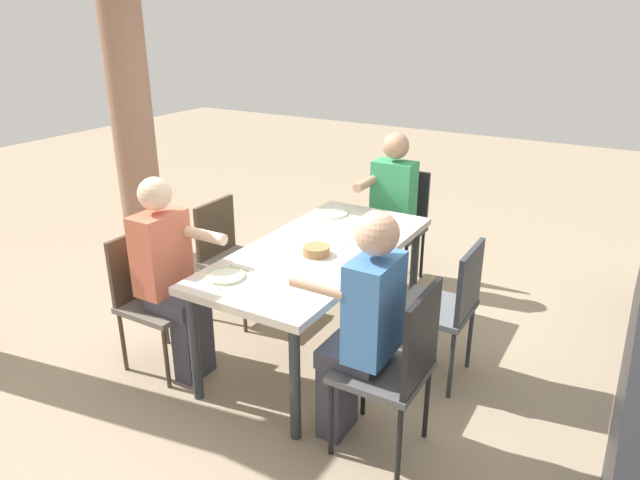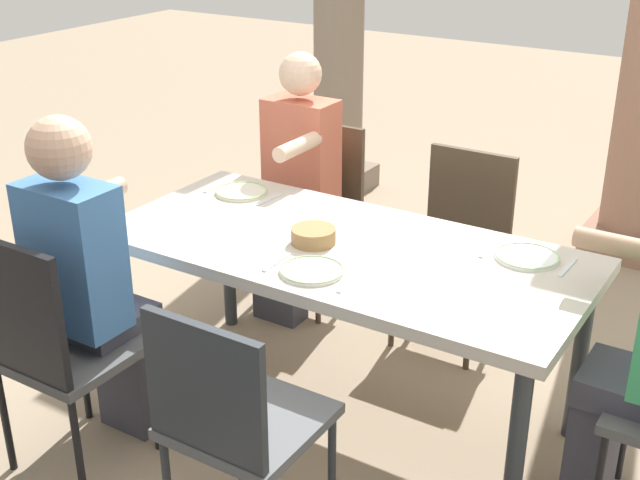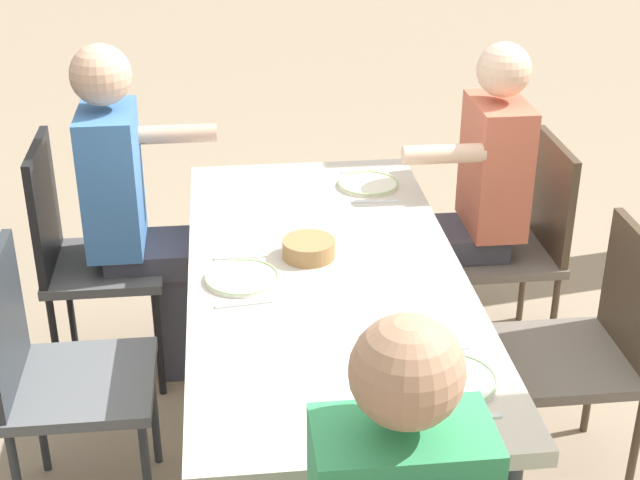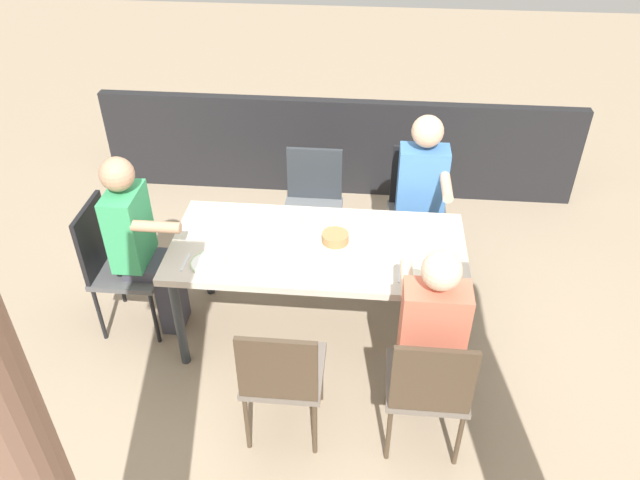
# 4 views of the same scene
# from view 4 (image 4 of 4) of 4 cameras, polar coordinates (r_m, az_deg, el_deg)

# --- Properties ---
(ground_plane) EXTENTS (16.00, 16.00, 0.00)m
(ground_plane) POSITION_cam_4_polar(r_m,az_deg,el_deg) (4.35, -0.19, -8.48)
(ground_plane) COLOR gray
(dining_table) EXTENTS (1.85, 0.86, 0.76)m
(dining_table) POSITION_cam_4_polar(r_m,az_deg,el_deg) (3.90, -0.21, -1.26)
(dining_table) COLOR beige
(dining_table) RESTS_ON ground
(chair_west_north) EXTENTS (0.44, 0.44, 0.90)m
(chair_west_north) POSITION_cam_4_polar(r_m,az_deg,el_deg) (3.41, 9.98, -13.02)
(chair_west_north) COLOR #6A6158
(chair_west_north) RESTS_ON ground
(chair_west_south) EXTENTS (0.44, 0.44, 0.97)m
(chair_west_south) POSITION_cam_4_polar(r_m,az_deg,el_deg) (4.68, 9.00, 3.35)
(chair_west_south) COLOR #4F4F50
(chair_west_south) RESTS_ON ground
(chair_mid_north) EXTENTS (0.44, 0.44, 0.89)m
(chair_mid_north) POSITION_cam_4_polar(r_m,az_deg,el_deg) (3.41, -3.57, -12.22)
(chair_mid_north) COLOR #6A6158
(chair_mid_north) RESTS_ON ground
(chair_mid_south) EXTENTS (0.44, 0.44, 0.91)m
(chair_mid_south) POSITION_cam_4_polar(r_m,az_deg,el_deg) (4.69, -0.64, 3.64)
(chair_mid_south) COLOR #5B5E61
(chair_mid_south) RESTS_ON ground
(chair_head_east) EXTENTS (0.44, 0.44, 0.95)m
(chair_head_east) POSITION_cam_4_polar(r_m,az_deg,el_deg) (4.31, -18.38, -1.76)
(chair_head_east) COLOR #4F4F50
(chair_head_east) RESTS_ON ground
(diner_woman_green) EXTENTS (0.35, 0.50, 1.33)m
(diner_woman_green) POSITION_cam_4_polar(r_m,az_deg,el_deg) (4.42, 9.33, 3.69)
(diner_woman_green) COLOR #3F3F4C
(diner_woman_green) RESTS_ON ground
(diner_man_white) EXTENTS (0.35, 0.49, 1.29)m
(diner_man_white) POSITION_cam_4_polar(r_m,az_deg,el_deg) (3.40, 10.08, -8.65)
(diner_man_white) COLOR #3F3F4C
(diner_man_white) RESTS_ON ground
(diner_guest_third) EXTENTS (0.50, 0.35, 1.31)m
(diner_guest_third) POSITION_cam_4_polar(r_m,az_deg,el_deg) (4.13, -16.19, -0.19)
(diner_guest_third) COLOR #3F3F4C
(diner_guest_third) RESTS_ON ground
(patio_railing) EXTENTS (4.25, 0.10, 0.90)m
(patio_railing) POSITION_cam_4_polar(r_m,az_deg,el_deg) (5.62, 1.64, 8.56)
(patio_railing) COLOR black
(patio_railing) RESTS_ON ground
(plate_0) EXTENTS (0.23, 0.23, 0.02)m
(plate_0) POSITION_cam_4_polar(r_m,az_deg,el_deg) (3.67, 9.75, -3.10)
(plate_0) COLOR silver
(plate_0) RESTS_ON dining_table
(fork_0) EXTENTS (0.03, 0.17, 0.01)m
(fork_0) POSITION_cam_4_polar(r_m,az_deg,el_deg) (3.69, 12.06, -3.28)
(fork_0) COLOR silver
(fork_0) RESTS_ON dining_table
(spoon_0) EXTENTS (0.03, 0.17, 0.01)m
(spoon_0) POSITION_cam_4_polar(r_m,az_deg,el_deg) (3.66, 7.40, -3.05)
(spoon_0) COLOR silver
(spoon_0) RESTS_ON dining_table
(plate_1) EXTENTS (0.23, 0.23, 0.02)m
(plate_1) POSITION_cam_4_polar(r_m,az_deg,el_deg) (4.07, -0.24, 1.90)
(plate_1) COLOR white
(plate_1) RESTS_ON dining_table
(fork_1) EXTENTS (0.02, 0.17, 0.01)m
(fork_1) POSITION_cam_4_polar(r_m,az_deg,el_deg) (4.06, 1.87, 1.72)
(fork_1) COLOR silver
(fork_1) RESTS_ON dining_table
(spoon_1) EXTENTS (0.03, 0.17, 0.01)m
(spoon_1) POSITION_cam_4_polar(r_m,az_deg,el_deg) (4.09, -2.34, 1.94)
(spoon_1) COLOR silver
(spoon_1) RESTS_ON dining_table
(plate_2) EXTENTS (0.23, 0.23, 0.02)m
(plate_2) POSITION_cam_4_polar(r_m,az_deg,el_deg) (3.76, -10.17, -2.07)
(plate_2) COLOR white
(plate_2) RESTS_ON dining_table
(fork_2) EXTENTS (0.02, 0.17, 0.01)m
(fork_2) POSITION_cam_4_polar(r_m,az_deg,el_deg) (3.73, -7.93, -2.29)
(fork_2) COLOR silver
(fork_2) RESTS_ON dining_table
(spoon_2) EXTENTS (0.02, 0.17, 0.01)m
(spoon_2) POSITION_cam_4_polar(r_m,az_deg,el_deg) (3.80, -12.35, -2.00)
(spoon_2) COLOR silver
(spoon_2) RESTS_ON dining_table
(bread_basket) EXTENTS (0.17, 0.17, 0.06)m
(bread_basket) POSITION_cam_4_polar(r_m,az_deg,el_deg) (3.87, 1.42, 0.22)
(bread_basket) COLOR #9E7547
(bread_basket) RESTS_ON dining_table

